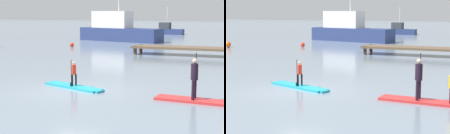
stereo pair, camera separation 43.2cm
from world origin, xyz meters
TOP-DOWN VIEW (x-y plane):
  - ground_plane at (0.00, 0.00)m, footprint 240.00×240.00m
  - paddleboard_near at (-0.32, 0.57)m, footprint 3.43×1.74m
  - paddler_child_solo at (-0.32, 0.56)m, footprint 0.25×0.38m
  - paddleboard_far at (5.71, -0.19)m, footprint 3.80×1.02m
  - paddler_adult at (5.37, -0.16)m, footprint 0.30×0.51m
  - fishing_boat_white_large at (-8.88, 28.29)m, footprint 10.65×4.65m
  - motor_boat_small_navy at (-6.94, 43.72)m, footprint 5.45×1.81m
  - floating_dock at (2.13, 15.92)m, footprint 9.33×2.11m
  - mooring_buoy_near at (-16.70, 15.81)m, footprint 0.58×0.58m
  - mooring_buoy_mid at (-10.31, 19.33)m, footprint 0.43×0.43m

SIDE VIEW (x-z plane):
  - ground_plane at x=0.00m, z-range 0.00..0.00m
  - paddleboard_near at x=-0.32m, z-range 0.00..0.10m
  - paddleboard_far at x=5.71m, z-range 0.00..0.10m
  - mooring_buoy_mid at x=-10.31m, z-range 0.00..0.43m
  - mooring_buoy_near at x=-16.70m, z-range 0.00..0.58m
  - floating_dock at x=2.13m, z-range 0.24..0.94m
  - motor_boat_small_navy at x=-6.94m, z-range -1.45..2.70m
  - paddler_child_solo at x=-0.32m, z-range 0.12..1.35m
  - paddler_adult at x=5.37m, z-range 0.12..1.94m
  - fishing_boat_white_large at x=-8.88m, z-range -3.80..6.54m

